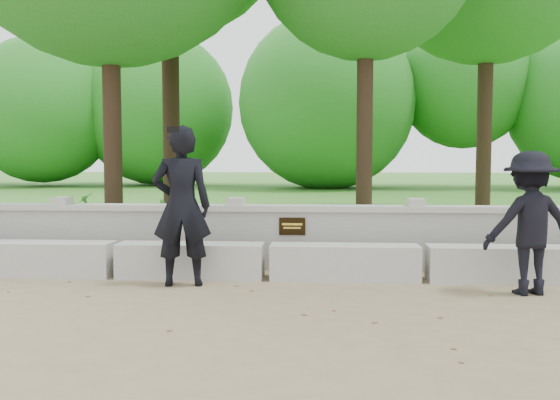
{
  "coord_description": "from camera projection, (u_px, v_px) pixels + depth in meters",
  "views": [
    {
      "loc": [
        0.71,
        -6.05,
        1.59
      ],
      "look_at": [
        0.19,
        1.56,
        1.05
      ],
      "focal_mm": 40.0,
      "sensor_mm": 36.0,
      "label": 1
    }
  ],
  "objects": [
    {
      "name": "ground",
      "position": [
        250.0,
        316.0,
        6.18
      ],
      "size": [
        80.0,
        80.0,
        0.0
      ],
      "primitive_type": "plane",
      "color": "#8B7755",
      "rests_on": "ground"
    },
    {
      "name": "lawn",
      "position": [
        300.0,
        201.0,
        20.1
      ],
      "size": [
        40.0,
        22.0,
        0.25
      ],
      "primitive_type": "cube",
      "color": "#2A6E22",
      "rests_on": "ground"
    },
    {
      "name": "concrete_bench",
      "position": [
        267.0,
        261.0,
        8.05
      ],
      "size": [
        11.9,
        0.45,
        0.45
      ],
      "color": "#BBB8B0",
      "rests_on": "ground"
    },
    {
      "name": "parapet_wall",
      "position": [
        271.0,
        236.0,
        8.73
      ],
      "size": [
        12.5,
        0.35,
        0.9
      ],
      "color": "#B0ADA6",
      "rests_on": "ground"
    },
    {
      "name": "man_main",
      "position": [
        182.0,
        206.0,
        7.58
      ],
      "size": [
        0.78,
        0.7,
        1.95
      ],
      "color": "black",
      "rests_on": "ground"
    },
    {
      "name": "visitor_mid",
      "position": [
        529.0,
        223.0,
        7.11
      ],
      "size": [
        1.16,
        0.82,
        1.64
      ],
      "color": "black",
      "rests_on": "ground"
    },
    {
      "name": "shrub_a",
      "position": [
        164.0,
        217.0,
        10.43
      ],
      "size": [
        0.39,
        0.37,
        0.61
      ],
      "primitive_type": "imported",
      "rotation": [
        0.0,
        0.0,
        0.66
      ],
      "color": "green",
      "rests_on": "lawn"
    },
    {
      "name": "shrub_b",
      "position": [
        345.0,
        223.0,
        9.69
      ],
      "size": [
        0.38,
        0.4,
        0.57
      ],
      "primitive_type": "imported",
      "rotation": [
        0.0,
        0.0,
        2.14
      ],
      "color": "green",
      "rests_on": "lawn"
    },
    {
      "name": "shrub_d",
      "position": [
        85.0,
        210.0,
        11.73
      ],
      "size": [
        0.42,
        0.45,
        0.63
      ],
      "primitive_type": "imported",
      "rotation": [
        0.0,
        0.0,
        5.08
      ],
      "color": "green",
      "rests_on": "lawn"
    }
  ]
}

